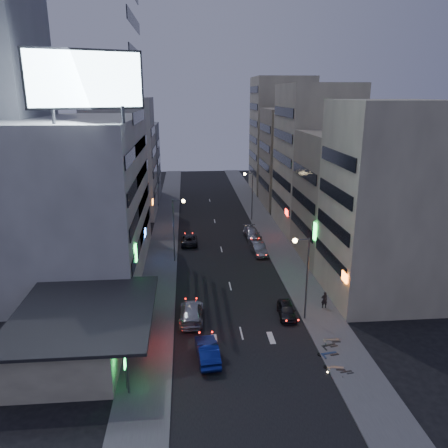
{
  "coord_description": "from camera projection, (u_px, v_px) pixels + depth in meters",
  "views": [
    {
      "loc": [
        -4.55,
        -30.28,
        20.5
      ],
      "look_at": [
        -0.27,
        18.84,
        5.79
      ],
      "focal_mm": 35.0,
      "sensor_mm": 36.0,
      "label": 1
    }
  ],
  "objects": [
    {
      "name": "scooter_silver_b",
      "position": [
        339.0,
        332.0,
        37.66
      ],
      "size": [
        0.75,
        2.07,
        1.25
      ],
      "primitive_type": null,
      "rotation": [
        0.0,
        0.0,
        1.54
      ],
      "color": "#9FA2A7",
      "rests_on": "sidewalk_right"
    },
    {
      "name": "road_car_silver",
      "position": [
        191.0,
        312.0,
        41.08
      ],
      "size": [
        2.47,
        5.5,
        1.57
      ],
      "primitive_type": "imported",
      "rotation": [
        0.0,
        0.0,
        3.09
      ],
      "color": "#AAACB3",
      "rests_on": "ground"
    },
    {
      "name": "street_lamp_right_near",
      "position": [
        303.0,
        267.0,
        39.83
      ],
      "size": [
        1.6,
        0.44,
        8.02
      ],
      "color": "#595B60",
      "rests_on": "sidewalk_right"
    },
    {
      "name": "street_lamp_left",
      "position": [
        177.0,
        221.0,
        54.13
      ],
      "size": [
        1.6,
        0.44,
        8.02
      ],
      "color": "#595B60",
      "rests_on": "sidewalk_left"
    },
    {
      "name": "billboard",
      "position": [
        85.0,
        80.0,
        37.4
      ],
      "size": [
        9.52,
        3.75,
        6.2
      ],
      "rotation": [
        0.0,
        0.0,
        0.35
      ],
      "color": "#595B60",
      "rests_on": "white_building"
    },
    {
      "name": "food_court",
      "position": [
        75.0,
        332.0,
        35.33
      ],
      "size": [
        11.0,
        13.0,
        3.88
      ],
      "color": "beige",
      "rests_on": "ground"
    },
    {
      "name": "sidewalk_left",
      "position": [
        164.0,
        241.0,
        63.11
      ],
      "size": [
        4.0,
        120.0,
        0.12
      ],
      "primitive_type": "cube",
      "color": "#4C4C4F",
      "rests_on": "ground"
    },
    {
      "name": "shophouse_near",
      "position": [
        383.0,
        204.0,
        43.56
      ],
      "size": [
        10.0,
        11.0,
        20.0
      ],
      "primitive_type": "cube",
      "color": "beige",
      "rests_on": "ground"
    },
    {
      "name": "far_left_b",
      "position": [
        129.0,
        162.0,
        87.04
      ],
      "size": [
        12.0,
        10.0,
        15.0
      ],
      "primitive_type": "cube",
      "color": "gray",
      "rests_on": "ground"
    },
    {
      "name": "far_right_a",
      "position": [
        293.0,
        158.0,
        81.6
      ],
      "size": [
        11.0,
        12.0,
        18.0
      ],
      "primitive_type": "cube",
      "color": "tan",
      "rests_on": "ground"
    },
    {
      "name": "sidewalk_right",
      "position": [
        273.0,
        238.0,
        64.44
      ],
      "size": [
        4.0,
        120.0,
        0.12
      ],
      "primitive_type": "cube",
      "color": "#4C4C4F",
      "rests_on": "ground"
    },
    {
      "name": "ground",
      "position": [
        248.0,
        359.0,
        35.15
      ],
      "size": [
        180.0,
        180.0,
        0.0
      ],
      "primitive_type": "plane",
      "color": "black",
      "rests_on": "ground"
    },
    {
      "name": "far_left_a",
      "position": [
        121.0,
        159.0,
        73.96
      ],
      "size": [
        11.0,
        10.0,
        20.0
      ],
      "primitive_type": "cube",
      "color": "silver",
      "rests_on": "ground"
    },
    {
      "name": "parked_car_left",
      "position": [
        189.0,
        239.0,
        61.98
      ],
      "size": [
        2.33,
        4.93,
        1.36
      ],
      "primitive_type": "imported",
      "rotation": [
        0.0,
        0.0,
        3.15
      ],
      "color": "black",
      "rests_on": "ground"
    },
    {
      "name": "scooter_blue",
      "position": [
        336.0,
        345.0,
        35.84
      ],
      "size": [
        0.99,
        2.08,
        1.22
      ],
      "primitive_type": null,
      "rotation": [
        0.0,
        0.0,
        1.74
      ],
      "color": "navy",
      "rests_on": "sidewalk_right"
    },
    {
      "name": "road_car_blue",
      "position": [
        207.0,
        351.0,
        34.95
      ],
      "size": [
        2.02,
        4.78,
        1.53
      ],
      "primitive_type": "imported",
      "rotation": [
        0.0,
        0.0,
        3.23
      ],
      "color": "navy",
      "rests_on": "ground"
    },
    {
      "name": "scooter_silver_a",
      "position": [
        344.0,
        360.0,
        33.79
      ],
      "size": [
        0.94,
        1.99,
        1.17
      ],
      "primitive_type": null,
      "rotation": [
        0.0,
        0.0,
        1.41
      ],
      "color": "#A9ACB0",
      "rests_on": "sidewalk_right"
    },
    {
      "name": "far_right_b",
      "position": [
        281.0,
        135.0,
        94.15
      ],
      "size": [
        12.0,
        12.0,
        24.0
      ],
      "primitive_type": "cube",
      "color": "beige",
      "rests_on": "ground"
    },
    {
      "name": "parked_car_right_far",
      "position": [
        252.0,
        234.0,
        64.37
      ],
      "size": [
        2.38,
        5.29,
        1.5
      ],
      "primitive_type": "imported",
      "rotation": [
        0.0,
        0.0,
        0.05
      ],
      "color": "#93959B",
      "rests_on": "ground"
    },
    {
      "name": "person",
      "position": [
        324.0,
        300.0,
        43.13
      ],
      "size": [
        0.64,
        0.44,
        1.71
      ],
      "primitive_type": "imported",
      "rotation": [
        0.0,
        0.0,
        3.19
      ],
      "color": "black",
      "rests_on": "sidewalk_right"
    },
    {
      "name": "parked_car_right_mid",
      "position": [
        259.0,
        249.0,
        58.08
      ],
      "size": [
        1.87,
        4.7,
        1.52
      ],
      "primitive_type": "imported",
      "rotation": [
        0.0,
        0.0,
        0.06
      ],
      "color": "gray",
      "rests_on": "ground"
    },
    {
      "name": "shophouse_far",
      "position": [
        314.0,
        159.0,
        66.67
      ],
      "size": [
        10.0,
        14.0,
        22.0
      ],
      "primitive_type": "cube",
      "color": "beige",
      "rests_on": "ground"
    },
    {
      "name": "parked_car_right_near",
      "position": [
        287.0,
        310.0,
        41.72
      ],
      "size": [
        1.85,
        3.99,
        1.32
      ],
      "primitive_type": "imported",
      "rotation": [
        0.0,
        0.0,
        -0.07
      ],
      "color": "black",
      "rests_on": "ground"
    },
    {
      "name": "scooter_black_a",
      "position": [
        352.0,
        364.0,
        33.43
      ],
      "size": [
        0.79,
        1.69,
        0.99
      ],
      "primitive_type": null,
      "rotation": [
        0.0,
        0.0,
        1.73
      ],
      "color": "black",
      "rests_on": "sidewalk_right"
    },
    {
      "name": "shophouse_mid",
      "position": [
        346.0,
        197.0,
        55.15
      ],
      "size": [
        11.0,
        12.0,
        16.0
      ],
      "primitive_type": "cube",
      "color": "tan",
      "rests_on": "ground"
    },
    {
      "name": "white_building",
      "position": [
        79.0,
        198.0,
        50.25
      ],
      "size": [
        14.0,
        24.0,
        18.0
      ],
      "primitive_type": "cube",
      "color": "silver",
      "rests_on": "ground"
    },
    {
      "name": "street_lamp_right_far",
      "position": [
        250.0,
        189.0,
        72.29
      ],
      "size": [
        1.6,
        0.44,
        8.02
      ],
      "color": "#595B60",
      "rests_on": "sidewalk_right"
    },
    {
      "name": "scooter_black_b",
      "position": [
        335.0,
        337.0,
        37.03
      ],
      "size": [
        1.09,
        1.99,
        1.16
      ],
      "primitive_type": null,
      "rotation": [
        0.0,
        0.0,
        1.83
      ],
      "color": "black",
      "rests_on": "sidewalk_right"
    }
  ]
}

